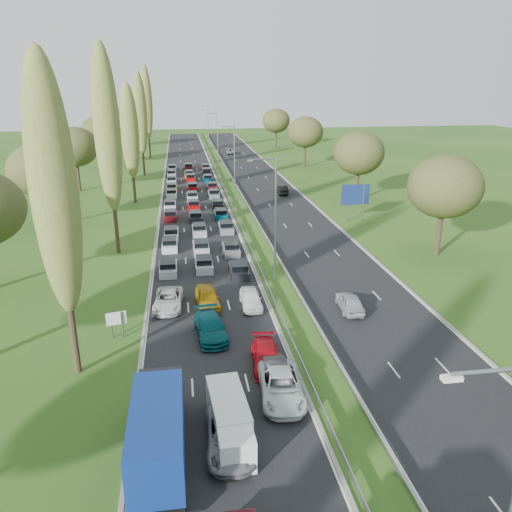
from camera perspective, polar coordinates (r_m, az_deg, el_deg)
ground at (r=83.93m, az=-2.55°, el=6.64°), size 260.00×260.00×0.00m
near_carriageway at (r=85.95m, az=-7.25°, el=6.81°), size 10.50×215.00×0.04m
far_carriageway at (r=87.29m, az=1.71°, el=7.15°), size 10.50×215.00×0.04m
central_reservation at (r=86.24m, az=-2.74°, el=7.36°), size 2.36×215.00×0.32m
lamp_columns at (r=80.86m, az=-2.46°, el=10.49°), size 0.18×140.18×12.00m
poplar_row at (r=70.26m, az=-15.09°, el=13.78°), size 2.80×127.80×22.44m
woodland_left at (r=67.39m, az=-24.20°, el=8.50°), size 8.00×166.00×11.10m
woodland_right at (r=74.44m, az=13.88°, el=10.50°), size 8.00×153.00×11.10m
traffic_queue_fill at (r=80.91m, az=-7.16°, el=6.35°), size 9.08×69.08×0.80m
near_car_2 at (r=43.48m, az=-9.98°, el=-4.96°), size 2.70×5.26×1.42m
near_car_6 at (r=27.97m, az=-3.02°, el=-19.76°), size 2.68×5.49×1.50m
near_car_7 at (r=38.30m, az=-5.22°, el=-8.11°), size 2.60×5.49×1.55m
near_car_8 at (r=43.30m, az=-5.57°, el=-4.72°), size 2.20×4.79×1.59m
near_car_9 at (r=32.86m, az=2.31°, el=-13.25°), size 1.47×4.19×1.38m
near_car_10 at (r=31.52m, az=2.91°, el=-14.63°), size 3.00×5.79×1.56m
near_car_11 at (r=34.57m, az=1.17°, el=-11.43°), size 2.29×4.91×1.39m
near_car_12 at (r=43.03m, az=-0.59°, el=-4.89°), size 1.75×4.27×1.45m
far_car_0 at (r=43.08m, az=10.69°, el=-5.20°), size 2.04×4.45×1.48m
far_car_1 at (r=86.70m, az=2.97°, el=7.59°), size 1.89×4.85×1.57m
far_car_2 at (r=136.91m, az=-2.92°, el=11.87°), size 2.53×5.04×1.37m
blue_lorry at (r=26.80m, az=-11.05°, el=-18.87°), size 2.50×9.02×3.81m
white_van_front at (r=28.04m, az=-2.70°, el=-19.15°), size 1.81×4.61×1.85m
white_van_rear at (r=29.36m, az=-3.23°, el=-17.05°), size 1.89×4.83×1.94m
info_sign at (r=39.21m, az=-15.66°, el=-7.18°), size 1.48×0.48×2.10m
direction_sign at (r=69.96m, az=11.28°, el=6.72°), size 4.00×0.24×5.20m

